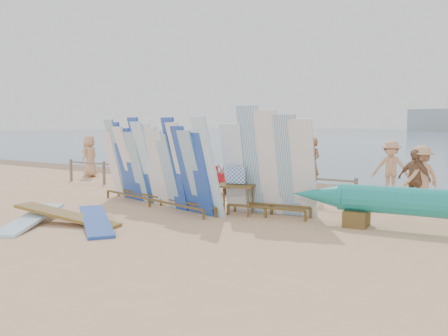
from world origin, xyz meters
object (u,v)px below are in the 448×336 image
Objects in this scene: beachgoer_0 at (90,156)px; beach_chair_left at (184,184)px; beachgoer_3 at (203,162)px; flat_board_d at (96,226)px; outrigger_canoe at (447,206)px; beachgoer_9 at (391,167)px; beachgoer_6 at (238,168)px; main_surfboard_rack at (155,167)px; beachgoer_10 at (414,179)px; side_surfboard_rack at (269,167)px; vendor_table at (236,199)px; stroller at (226,182)px; beachgoer_extra_1 at (161,159)px; beachgoer_11 at (162,160)px; beachgoer_extra_0 at (421,177)px; beachgoer_4 at (182,164)px; beachgoer_7 at (312,163)px; beach_chair_right at (210,185)px; flat_board_a at (31,225)px; beachgoer_8 at (304,173)px; flat_board_c at (67,224)px.

beach_chair_left is at bearing 66.88° from beachgoer_0.
beachgoer_0 is 1.21× the size of beachgoer_3.
outrigger_canoe is at bearing -26.81° from flat_board_d.
beachgoer_6 is at bearing -162.00° from beachgoer_9.
beachgoer_10 is (6.14, 3.81, -0.32)m from main_surfboard_rack.
vendor_table is at bearing -168.11° from side_surfboard_rack.
side_surfboard_rack is 2.79× the size of stroller.
beachgoer_0 is at bearing -50.41° from beachgoer_extra_1.
beachgoer_9 reaches higher than beachgoer_11.
beachgoer_extra_0 reaches higher than beachgoer_10.
beachgoer_4 is at bearing 139.53° from side_surfboard_rack.
main_surfboard_rack reaches higher than beachgoer_7.
side_surfboard_rack is 3.19× the size of beach_chair_right.
main_surfboard_rack is 1.82× the size of side_surfboard_rack.
beachgoer_7 is (-5.30, 5.03, 0.31)m from outrigger_canoe.
beachgoer_9 is at bearing 172.37° from beachgoer_4.
vendor_table is at bearing 56.00° from beachgoer_0.
beachgoer_9 reaches higher than flat_board_a.
beachgoer_extra_1 is 0.94× the size of beachgoer_6.
beachgoer_8 reaches higher than stroller.
beachgoer_4 is 0.90× the size of beachgoer_0.
beachgoer_9 is at bearing -111.21° from beachgoer_6.
outrigger_canoe is at bearing -159.27° from beachgoer_11.
beachgoer_8 is 0.93× the size of beachgoer_0.
outrigger_canoe is 3.70× the size of beachgoer_0.
beachgoer_11 is 3.27m from beachgoer_0.
beachgoer_extra_0 is (13.94, -0.03, -0.05)m from beachgoer_0.
stroller is 0.58× the size of beachgoer_8.
beachgoer_0 is (-11.02, 3.45, -0.34)m from side_surfboard_rack.
beachgoer_10 is 0.99× the size of beachgoer_6.
beachgoer_10 reaches higher than stroller.
beachgoer_7 reaches higher than beachgoer_11.
beachgoer_10 is at bearing -29.81° from beach_chair_right.
beach_chair_left is at bearing 108.10° from beachgoer_4.
beachgoer_3 is (-3.29, 8.39, 0.77)m from flat_board_d.
beachgoer_8 reaches higher than beachgoer_10.
flat_board_c is at bearing -143.25° from side_surfboard_rack.
flat_board_c is at bearing -146.80° from vendor_table.
main_surfboard_rack is 2.92× the size of beachgoer_extra_0.
beachgoer_extra_1 is at bearing 169.62° from beachgoer_9.
flat_board_a is 6.52m from beach_chair_left.
beachgoer_extra_0 is (11.12, -1.68, 0.09)m from beachgoer_11.
beachgoer_0 reaches higher than vendor_table.
flat_board_a is 10.04m from beachgoer_10.
beachgoer_11 is at bearing 16.07° from flat_board_c.
beachgoer_extra_1 reaches higher than outrigger_canoe.
beachgoer_9 is 7.47m from beachgoer_3.
beachgoer_3 is (-8.74, 1.83, -0.06)m from beachgoer_10.
beachgoer_9 is at bearing 51.44° from vendor_table.
beachgoer_10 is at bearing -5.26° from stroller.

